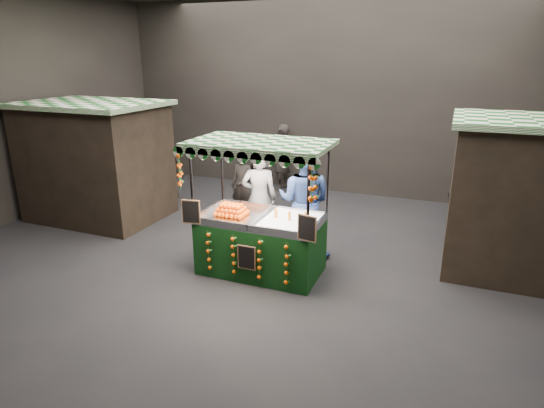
% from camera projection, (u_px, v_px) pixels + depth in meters
% --- Properties ---
extents(ground, '(12.00, 12.00, 0.00)m').
position_uv_depth(ground, '(260.00, 264.00, 8.11)').
color(ground, black).
rests_on(ground, ground).
extents(market_hall, '(12.10, 10.10, 5.05)m').
position_uv_depth(market_hall, '(259.00, 66.00, 7.05)').
color(market_hall, black).
rests_on(market_hall, ground).
extents(neighbour_stall_left, '(3.00, 2.20, 2.60)m').
position_uv_depth(neighbour_stall_left, '(96.00, 161.00, 10.14)').
color(neighbour_stall_left, black).
rests_on(neighbour_stall_left, ground).
extents(neighbour_stall_right, '(3.00, 2.20, 2.60)m').
position_uv_depth(neighbour_stall_right, '(542.00, 198.00, 7.46)').
color(neighbour_stall_right, black).
rests_on(neighbour_stall_right, ground).
extents(juice_stall, '(2.33, 1.37, 2.26)m').
position_uv_depth(juice_stall, '(261.00, 234.00, 7.61)').
color(juice_stall, black).
rests_on(juice_stall, ground).
extents(vendor_grey, '(0.79, 0.64, 1.87)m').
position_uv_depth(vendor_grey, '(259.00, 198.00, 8.74)').
color(vendor_grey, gray).
rests_on(vendor_grey, ground).
extents(vendor_blue, '(1.03, 0.81, 2.10)m').
position_uv_depth(vendor_blue, '(305.00, 201.00, 8.17)').
color(vendor_blue, navy).
rests_on(vendor_blue, ground).
extents(shopper_0, '(0.63, 0.47, 1.59)m').
position_uv_depth(shopper_0, '(243.00, 186.00, 10.02)').
color(shopper_0, black).
rests_on(shopper_0, ground).
extents(shopper_1, '(0.95, 0.81, 1.69)m').
position_uv_depth(shopper_1, '(516.00, 195.00, 9.23)').
color(shopper_1, black).
rests_on(shopper_1, ground).
extents(shopper_2, '(0.97, 0.84, 1.56)m').
position_uv_depth(shopper_2, '(260.00, 179.00, 10.66)').
color(shopper_2, '#282220').
rests_on(shopper_2, ground).
extents(shopper_3, '(1.36, 1.34, 1.87)m').
position_uv_depth(shopper_3, '(488.00, 174.00, 10.54)').
color(shopper_3, black).
rests_on(shopper_3, ground).
extents(shopper_4, '(1.06, 0.81, 1.93)m').
position_uv_depth(shopper_4, '(164.00, 163.00, 11.43)').
color(shopper_4, '#292321').
rests_on(shopper_4, ground).
extents(shopper_5, '(1.20, 1.53, 1.62)m').
position_uv_depth(shopper_5, '(464.00, 207.00, 8.60)').
color(shopper_5, black).
rests_on(shopper_5, ground).
extents(shopper_6, '(0.50, 0.70, 1.80)m').
position_uv_depth(shopper_6, '(281.00, 157.00, 12.36)').
color(shopper_6, '#2A2522').
rests_on(shopper_6, ground).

